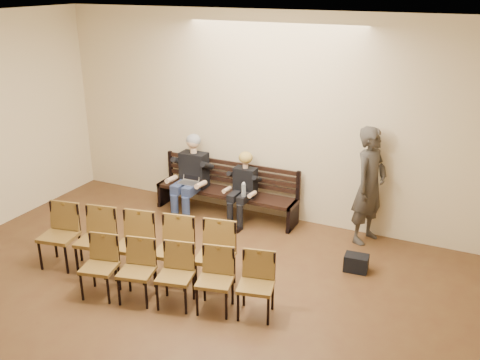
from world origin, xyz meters
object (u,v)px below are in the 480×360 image
object	(u,v)px
passerby	(370,177)
chair_row_front	(175,277)
water_bottle	(244,196)
bag	(356,263)
bench	(226,203)
chair_row_back	(134,247)
seated_man	(191,174)
seated_woman	(243,192)
laptop	(188,185)

from	to	relation	value
passerby	chair_row_front	size ratio (longest dim) A/B	0.86
water_bottle	bag	xyz separation A→B (m)	(2.07, -0.60, -0.45)
bench	passerby	xyz separation A→B (m)	(2.46, 0.10, 0.85)
water_bottle	chair_row_back	size ratio (longest dim) A/B	0.09
water_bottle	chair_row_front	world-z (taller)	chair_row_front
seated_man	seated_woman	xyz separation A→B (m)	(1.00, 0.00, -0.17)
chair_row_back	seated_woman	bearing A→B (deg)	65.02
passerby	chair_row_front	bearing A→B (deg)	166.71
passerby	seated_man	bearing A→B (deg)	112.55
seated_man	passerby	xyz separation A→B (m)	(3.08, 0.22, 0.37)
bench	seated_man	xyz separation A→B (m)	(-0.62, -0.12, 0.49)
water_bottle	passerby	distance (m)	2.07
seated_woman	water_bottle	size ratio (longest dim) A/B	4.41
bench	seated_man	bearing A→B (deg)	-168.97
laptop	chair_row_back	size ratio (longest dim) A/B	0.11
chair_row_front	chair_row_back	bearing A→B (deg)	145.23
seated_man	chair_row_back	distance (m)	2.34
seated_man	chair_row_front	xyz separation A→B (m)	(1.30, -2.65, -0.30)
seated_man	bag	distance (m)	3.34
chair_row_front	water_bottle	bearing A→B (deg)	81.40
seated_woman	water_bottle	world-z (taller)	seated_woman
water_bottle	passerby	bearing A→B (deg)	12.22
seated_woman	chair_row_back	size ratio (longest dim) A/B	0.38
passerby	chair_row_front	world-z (taller)	passerby
seated_man	laptop	distance (m)	0.22
laptop	seated_woman	bearing A→B (deg)	3.61
water_bottle	chair_row_front	xyz separation A→B (m)	(0.19, -2.44, -0.16)
water_bottle	seated_man	bearing A→B (deg)	169.60
laptop	water_bottle	xyz separation A→B (m)	(1.09, -0.04, 0.01)
seated_woman	passerby	world-z (taller)	passerby
seated_woman	bag	size ratio (longest dim) A/B	3.27
laptop	water_bottle	distance (m)	1.09
seated_woman	laptop	size ratio (longest dim) A/B	3.39
bag	chair_row_back	xyz separation A→B (m)	(-2.78, -1.49, 0.34)
bench	seated_man	size ratio (longest dim) A/B	1.82
water_bottle	passerby	xyz separation A→B (m)	(1.96, 0.42, 0.51)
bag	seated_woman	bearing A→B (deg)	159.79
chair_row_back	water_bottle	bearing A→B (deg)	60.86
laptop	chair_row_front	xyz separation A→B (m)	(1.28, -2.48, -0.16)
laptop	bag	distance (m)	3.26
seated_woman	bag	distance (m)	2.36
seated_man	chair_row_back	bearing A→B (deg)	-79.86
laptop	water_bottle	size ratio (longest dim) A/B	1.30
bench	passerby	world-z (taller)	passerby
seated_man	water_bottle	xyz separation A→B (m)	(1.12, -0.20, -0.14)
seated_man	water_bottle	distance (m)	1.14
seated_man	chair_row_front	bearing A→B (deg)	-63.82
chair_row_front	seated_woman	bearing A→B (deg)	83.47
seated_man	laptop	bearing A→B (deg)	-82.47
bench	laptop	bearing A→B (deg)	-154.34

